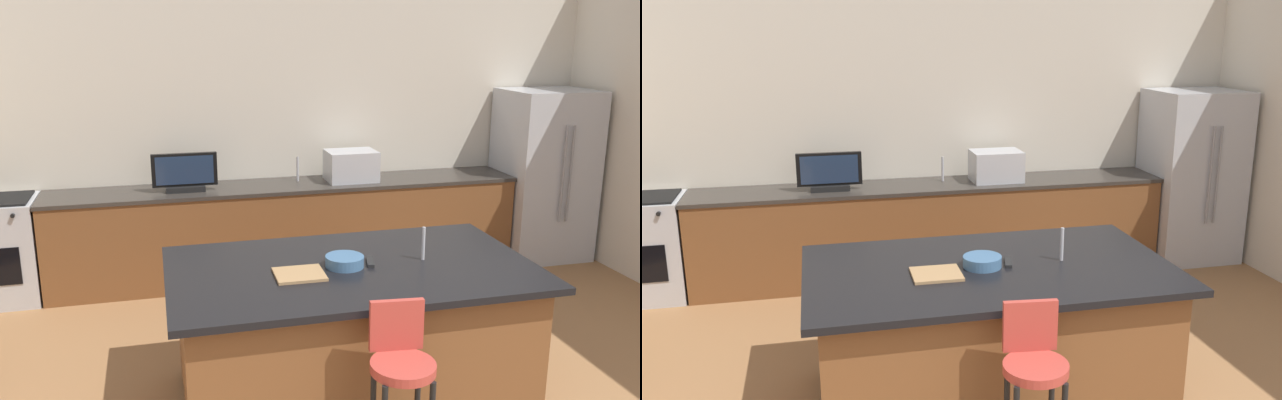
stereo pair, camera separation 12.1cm
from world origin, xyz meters
TOP-DOWN VIEW (x-y plane):
  - wall_back at (0.00, 4.61)m, footprint 6.82×0.12m
  - counter_back at (-0.05, 4.23)m, footprint 4.51×0.62m
  - kitchen_island at (-0.10, 1.96)m, footprint 2.31×1.34m
  - refrigerator at (2.66, 4.16)m, footprint 0.88×0.79m
  - microwave at (0.58, 4.23)m, footprint 0.48×0.36m
  - tv_monitor at (-1.02, 4.18)m, footprint 0.59×0.16m
  - sink_faucet_back at (0.07, 4.33)m, footprint 0.02×0.02m
  - sink_faucet_island at (0.38, 1.96)m, footprint 0.02×0.02m
  - bar_stool_center at (-0.10, 1.07)m, footprint 0.34×0.35m
  - fruit_bowl at (-0.15, 1.96)m, footprint 0.24×0.24m
  - tv_remote at (0.03, 1.97)m, footprint 0.09×0.18m
  - cutting_board at (-0.46, 1.87)m, footprint 0.31×0.27m

SIDE VIEW (x-z plane):
  - counter_back at x=-0.05m, z-range 0.00..0.92m
  - kitchen_island at x=-0.10m, z-range 0.01..0.92m
  - bar_stool_center at x=-0.10m, z-range 0.10..1.09m
  - refrigerator at x=2.66m, z-range 0.00..1.76m
  - cutting_board at x=-0.46m, z-range 0.91..0.93m
  - tv_remote at x=0.03m, z-range 0.91..0.93m
  - fruit_bowl at x=-0.15m, z-range 0.91..0.98m
  - sink_faucet_island at x=0.38m, z-range 0.91..1.13m
  - sink_faucet_back at x=0.07m, z-range 0.92..1.16m
  - microwave at x=0.58m, z-range 0.92..1.21m
  - tv_monitor at x=-1.02m, z-range 0.90..1.25m
  - wall_back at x=0.00m, z-range 0.00..2.95m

